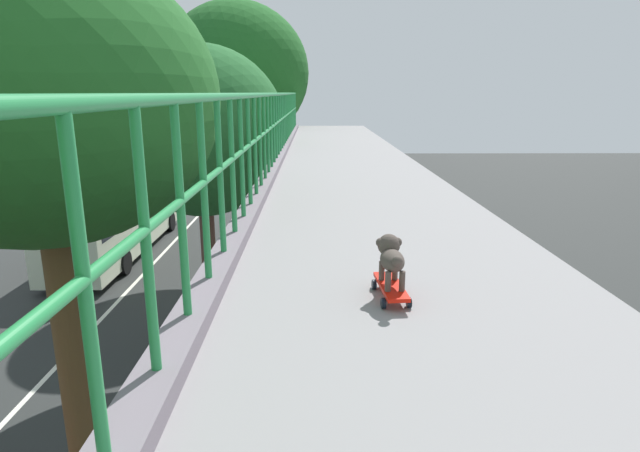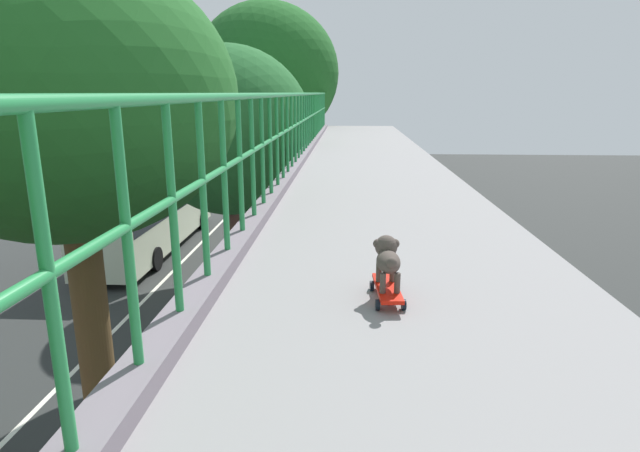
# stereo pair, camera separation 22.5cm
# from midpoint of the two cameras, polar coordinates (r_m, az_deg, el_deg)

# --- Properties ---
(city_bus) EXTENTS (2.65, 10.68, 3.08)m
(city_bus) POSITION_cam_midpoint_polar(r_m,az_deg,el_deg) (24.47, -21.52, 1.26)
(city_bus) COLOR beige
(city_bus) RESTS_ON ground
(roadside_tree_mid) EXTENTS (4.00, 4.00, 8.53)m
(roadside_tree_mid) POSITION_cam_midpoint_polar(r_m,az_deg,el_deg) (6.85, -29.09, 11.45)
(roadside_tree_mid) COLOR brown
(roadside_tree_mid) RESTS_ON ground
(roadside_tree_far) EXTENTS (4.22, 4.22, 8.08)m
(roadside_tree_far) POSITION_cam_midpoint_polar(r_m,az_deg,el_deg) (13.42, -13.32, 9.91)
(roadside_tree_far) COLOR brown
(roadside_tree_far) RESTS_ON ground
(roadside_tree_farthest) EXTENTS (5.41, 5.41, 10.22)m
(roadside_tree_farthest) POSITION_cam_midpoint_polar(r_m,az_deg,el_deg) (20.51, -9.46, 16.06)
(roadside_tree_farthest) COLOR #513326
(roadside_tree_farthest) RESTS_ON ground
(toy_skateboard) EXTENTS (0.20, 0.48, 0.09)m
(toy_skateboard) POSITION_cam_midpoint_polar(r_m,az_deg,el_deg) (3.24, 5.81, -6.78)
(toy_skateboard) COLOR red
(toy_skateboard) RESTS_ON overpass_deck
(small_dog) EXTENTS (0.17, 0.37, 0.29)m
(small_dog) POSITION_cam_midpoint_polar(r_m,az_deg,el_deg) (3.20, 5.81, -3.26)
(small_dog) COLOR #4A4039
(small_dog) RESTS_ON toy_skateboard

